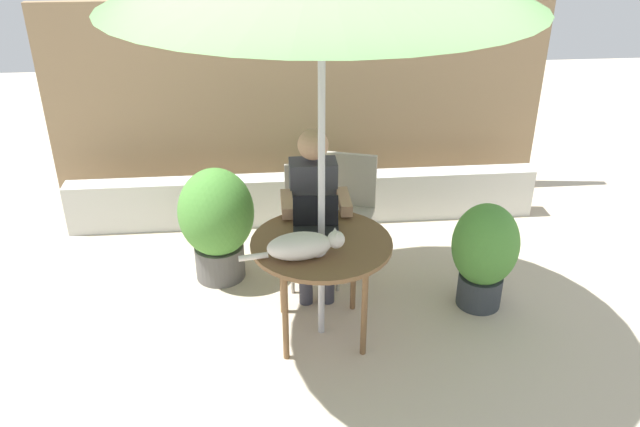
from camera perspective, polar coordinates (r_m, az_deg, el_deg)
ground_plane at (r=4.55m, az=0.12°, el=-10.35°), size 14.00×14.00×0.00m
fence_back at (r=6.12m, az=-1.84°, el=9.88°), size 4.62×0.08×1.86m
planter_wall_low at (r=5.80m, az=-1.36°, el=1.32°), size 4.16×0.20×0.45m
patio_table at (r=4.18m, az=0.12°, el=-3.30°), size 0.92×0.92×0.72m
chair_occupied at (r=4.88m, az=-0.68°, el=-0.04°), size 0.40×0.40×0.90m
chair_empty at (r=5.06m, az=2.52°, el=1.03°), size 0.50×0.50×0.90m
person_seated at (r=4.66m, az=-0.53°, el=0.90°), size 0.48×0.48×1.24m
laptop at (r=4.24m, az=-0.37°, el=-0.71°), size 0.31×0.27×0.21m
cat at (r=3.93m, az=-1.47°, el=-2.87°), size 0.65×0.23×0.17m
potted_plant_near_fence at (r=5.97m, az=-0.72°, el=2.86°), size 0.28×0.28×0.55m
potted_plant_by_chair at (r=4.71m, az=14.31°, el=-3.30°), size 0.47×0.47×0.81m
potted_plant_corner at (r=4.93m, az=-9.10°, el=-0.56°), size 0.57×0.57×0.91m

